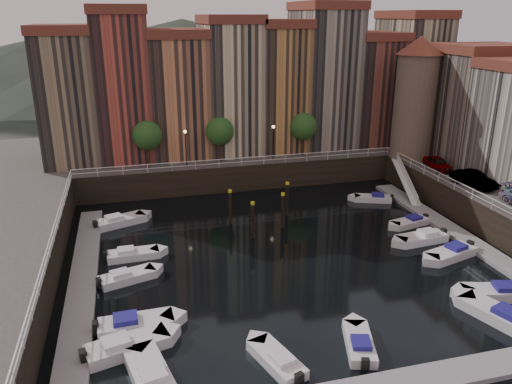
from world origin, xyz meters
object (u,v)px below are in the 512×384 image
object	(u,v)px
corner_tower	(415,96)
car_a	(438,164)
mooring_pilings	(263,210)
boat_left_0	(126,346)
boat_left_1	(134,324)
gangway	(406,179)
car_b	(473,180)
boat_left_2	(126,277)

from	to	relation	value
corner_tower	car_a	distance (m)	8.50
mooring_pilings	boat_left_0	distance (m)	20.70
corner_tower	car_a	bearing A→B (deg)	-88.42
mooring_pilings	boat_left_1	world-z (taller)	mooring_pilings
corner_tower	gangway	xyz separation A→B (m)	(-2.90, -4.50, -8.28)
corner_tower	mooring_pilings	size ratio (longest dim) A/B	2.20
mooring_pilings	car_b	xyz separation A→B (m)	(20.51, -2.70, 2.11)
car_b	car_a	bearing A→B (deg)	77.03
boat_left_1	boat_left_2	size ratio (longest dim) A/B	1.12
boat_left_0	car_b	xyz separation A→B (m)	(33.46, 13.41, 3.36)
corner_tower	boat_left_0	size ratio (longest dim) A/B	2.60
corner_tower	car_b	bearing A→B (deg)	-88.77
boat_left_1	car_a	world-z (taller)	car_a
corner_tower	gangway	world-z (taller)	corner_tower
car_a	boat_left_2	bearing A→B (deg)	-158.51
gangway	boat_left_0	xyz separation A→B (m)	(-30.31, -20.21, -1.52)
boat_left_2	car_b	distance (m)	33.80
gangway	boat_left_1	world-z (taller)	gangway
boat_left_0	mooring_pilings	bearing A→B (deg)	36.22
mooring_pilings	car_b	size ratio (longest dim) A/B	1.37
corner_tower	boat_left_1	world-z (taller)	corner_tower
boat_left_0	boat_left_1	world-z (taller)	boat_left_0
car_a	corner_tower	bearing A→B (deg)	95.40
boat_left_0	car_a	world-z (taller)	car_a
corner_tower	car_a	size ratio (longest dim) A/B	3.35
gangway	car_a	bearing A→B (deg)	-17.89
boat_left_2	car_a	bearing A→B (deg)	0.31
corner_tower	boat_left_0	xyz separation A→B (m)	(-33.21, -24.71, -9.79)
boat_left_2	boat_left_1	bearing A→B (deg)	-103.84
corner_tower	car_b	distance (m)	13.01
corner_tower	boat_left_2	xyz separation A→B (m)	(-33.04, -16.07, -9.86)
boat_left_2	car_b	bearing A→B (deg)	-9.23
corner_tower	boat_left_2	bearing A→B (deg)	-154.07
boat_left_1	boat_left_2	xyz separation A→B (m)	(-0.40, 6.43, -0.05)
gangway	mooring_pilings	bearing A→B (deg)	-166.69
boat_left_2	car_a	size ratio (longest dim) A/B	1.09
mooring_pilings	boat_left_0	world-z (taller)	mooring_pilings
mooring_pilings	boat_left_0	xyz separation A→B (m)	(-12.95, -16.11, -1.25)
corner_tower	car_b	size ratio (longest dim) A/B	3.01
corner_tower	car_a	xyz separation A→B (m)	(0.15, -5.48, -6.49)
boat_left_0	boat_left_1	xyz separation A→B (m)	(0.57, 2.21, -0.01)
boat_left_0	boat_left_2	size ratio (longest dim) A/B	1.18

